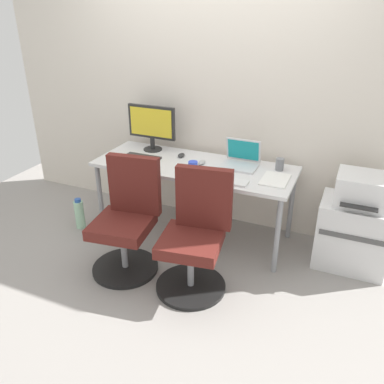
{
  "coord_description": "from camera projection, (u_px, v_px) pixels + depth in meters",
  "views": [
    {
      "loc": [
        1.28,
        -3.0,
        2.01
      ],
      "look_at": [
        0.0,
        -0.05,
        0.46
      ],
      "focal_mm": 37.18,
      "sensor_mm": 36.0,
      "label": 1
    }
  ],
  "objects": [
    {
      "name": "ground_plane",
      "position": [
        194.0,
        233.0,
        3.81
      ],
      "size": [
        5.28,
        5.28,
        0.0
      ],
      "primitive_type": "plane",
      "color": "gray"
    },
    {
      "name": "back_wall",
      "position": [
        213.0,
        88.0,
        3.59
      ],
      "size": [
        4.4,
        0.04,
        2.6
      ],
      "primitive_type": "cube",
      "color": "silver",
      "rests_on": "ground"
    },
    {
      "name": "desk",
      "position": [
        194.0,
        171.0,
        3.53
      ],
      "size": [
        1.77,
        0.68,
        0.7
      ],
      "color": "silver",
      "rests_on": "ground"
    },
    {
      "name": "office_chair_left",
      "position": [
        127.0,
        222.0,
        3.16
      ],
      "size": [
        0.54,
        0.54,
        0.94
      ],
      "color": "black",
      "rests_on": "ground"
    },
    {
      "name": "office_chair_right",
      "position": [
        195.0,
        238.0,
        2.95
      ],
      "size": [
        0.54,
        0.54,
        0.94
      ],
      "color": "black",
      "rests_on": "ground"
    },
    {
      "name": "side_cabinet",
      "position": [
        352.0,
        234.0,
        3.25
      ],
      "size": [
        0.55,
        0.42,
        0.57
      ],
      "color": "silver",
      "rests_on": "ground"
    },
    {
      "name": "printer",
      "position": [
        362.0,
        189.0,
        3.07
      ],
      "size": [
        0.38,
        0.4,
        0.24
      ],
      "color": "silver",
      "rests_on": "side_cabinet"
    },
    {
      "name": "water_bottle_on_floor",
      "position": [
        80.0,
        214.0,
        3.85
      ],
      "size": [
        0.09,
        0.09,
        0.31
      ],
      "color": "#A5D8B2",
      "rests_on": "ground"
    },
    {
      "name": "desktop_monitor",
      "position": [
        152.0,
        125.0,
        3.75
      ],
      "size": [
        0.48,
        0.18,
        0.43
      ],
      "color": "#262626",
      "rests_on": "desk"
    },
    {
      "name": "open_laptop",
      "position": [
        240.0,
        160.0,
        3.46
      ],
      "size": [
        0.31,
        0.27,
        0.22
      ],
      "color": "silver",
      "rests_on": "desk"
    },
    {
      "name": "keyboard_by_monitor",
      "position": [
        142.0,
        157.0,
        3.65
      ],
      "size": [
        0.34,
        0.12,
        0.02
      ],
      "primitive_type": "cube",
      "color": "#2D2D2D",
      "rests_on": "desk"
    },
    {
      "name": "keyboard_by_laptop",
      "position": [
        227.0,
        181.0,
        3.17
      ],
      "size": [
        0.34,
        0.12,
        0.02
      ],
      "primitive_type": "cube",
      "color": "silver",
      "rests_on": "desk"
    },
    {
      "name": "mouse_by_monitor",
      "position": [
        202.0,
        162.0,
        3.52
      ],
      "size": [
        0.06,
        0.1,
        0.03
      ],
      "primitive_type": "ellipsoid",
      "color": "#B7B7B7",
      "rests_on": "desk"
    },
    {
      "name": "mouse_by_laptop",
      "position": [
        181.0,
        155.0,
        3.68
      ],
      "size": [
        0.06,
        0.1,
        0.03
      ],
      "primitive_type": "ellipsoid",
      "color": "#2D2D2D",
      "rests_on": "desk"
    },
    {
      "name": "coffee_mug",
      "position": [
        193.0,
        167.0,
        3.34
      ],
      "size": [
        0.08,
        0.08,
        0.09
      ],
      "primitive_type": "cylinder",
      "color": "blue",
      "rests_on": "desk"
    },
    {
      "name": "pen_cup",
      "position": [
        280.0,
        164.0,
        3.38
      ],
      "size": [
        0.07,
        0.07,
        0.1
      ],
      "primitive_type": "cylinder",
      "color": "slate",
      "rests_on": "desk"
    },
    {
      "name": "phone_near_monitor",
      "position": [
        141.0,
        164.0,
        3.51
      ],
      "size": [
        0.07,
        0.14,
        0.01
      ],
      "primitive_type": "cube",
      "color": "black",
      "rests_on": "desk"
    },
    {
      "name": "paper_pile",
      "position": [
        275.0,
        180.0,
        3.2
      ],
      "size": [
        0.21,
        0.3,
        0.01
      ],
      "primitive_type": "cube",
      "color": "white",
      "rests_on": "desk"
    }
  ]
}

